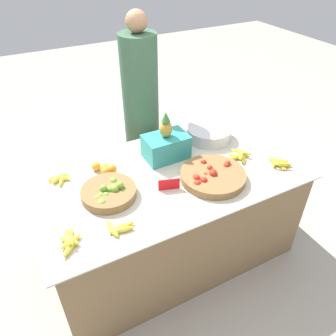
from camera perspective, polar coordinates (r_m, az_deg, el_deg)
The scene contains 14 objects.
ground_plane at distance 2.83m, azimuth 0.00°, elevation -13.67°, with size 12.00×12.00×0.00m, color #ADA599.
market_table at distance 2.54m, azimuth 0.00°, elevation -8.01°, with size 1.87×1.04×0.79m.
lime_bowl at distance 2.11m, azimuth -10.23°, elevation -4.20°, with size 0.35×0.35×0.10m.
tomato_basket at distance 2.24m, azimuth 7.72°, elevation -1.33°, with size 0.44×0.44×0.09m.
orange_pile at distance 2.31m, azimuth -10.89°, elevation -0.14°, with size 0.15×0.16×0.07m.
metal_bowl at distance 2.67m, azimuth 7.15°, elevation 6.03°, with size 0.35×0.35×0.10m.
price_sign at distance 2.13m, azimuth 0.18°, elevation -2.87°, with size 0.14×0.05×0.08m.
produce_crate at distance 2.39m, azimuth -0.37°, elevation 4.06°, with size 0.32×0.21×0.37m.
banana_bunch_front_right at distance 1.89m, azimuth -16.76°, elevation -12.04°, with size 0.14×0.21×0.05m.
banana_bunch_back_center at distance 2.49m, azimuth 18.87°, elevation 0.86°, with size 0.16×0.18×0.05m.
banana_bunch_front_center at distance 2.34m, azimuth -18.42°, elevation -1.75°, with size 0.16×0.14×0.04m.
banana_bunch_front_left at distance 2.48m, azimuth 12.36°, elevation 2.08°, with size 0.18×0.18×0.06m.
banana_bunch_middle_left at distance 1.91m, azimuth -8.83°, elevation -10.35°, with size 0.17×0.14×0.03m.
vendor_person at distance 2.92m, azimuth -4.59°, elevation 8.14°, with size 0.30×0.30×1.70m.
Camera 1 is at (-0.84, -1.60, 2.18)m, focal length 35.00 mm.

